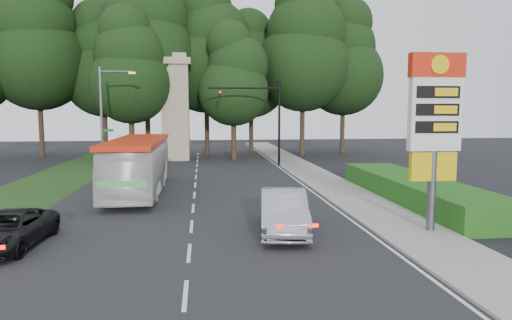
{
  "coord_description": "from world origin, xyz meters",
  "views": [
    {
      "loc": [
        0.48,
        -14.33,
        4.71
      ],
      "look_at": [
        3.2,
        8.7,
        2.2
      ],
      "focal_mm": 32.0,
      "sensor_mm": 36.0,
      "label": 1
    }
  ],
  "objects": [
    {
      "name": "suv_charcoal",
      "position": [
        -6.2,
        1.88,
        0.63
      ],
      "size": [
        2.38,
        4.65,
        1.26
      ],
      "primitive_type": "imported",
      "rotation": [
        0.0,
        0.0,
        -0.07
      ],
      "color": "black",
      "rests_on": "ground"
    },
    {
      "name": "road_surface",
      "position": [
        0.0,
        12.0,
        0.01
      ],
      "size": [
        14.0,
        80.0,
        0.02
      ],
      "primitive_type": "cube",
      "color": "black",
      "rests_on": "ground"
    },
    {
      "name": "streetlight_signs",
      "position": [
        -6.99,
        22.01,
        4.44
      ],
      "size": [
        2.75,
        0.98,
        8.0
      ],
      "color": "#59595E",
      "rests_on": "ground"
    },
    {
      "name": "tree_center_right",
      "position": [
        1.0,
        35.0,
        11.02
      ],
      "size": [
        9.24,
        9.24,
        18.15
      ],
      "color": "#2D2116",
      "rests_on": "ground"
    },
    {
      "name": "sidewalk_right",
      "position": [
        8.5,
        12.0,
        0.06
      ],
      "size": [
        3.0,
        80.0,
        0.12
      ],
      "primitive_type": "cube",
      "color": "gray",
      "rests_on": "ground"
    },
    {
      "name": "tree_west_near",
      "position": [
        -10.0,
        37.0,
        10.02
      ],
      "size": [
        8.4,
        8.4,
        16.5
      ],
      "color": "#2D2116",
      "rests_on": "ground"
    },
    {
      "name": "transit_bus",
      "position": [
        -3.17,
        12.17,
        1.56
      ],
      "size": [
        2.7,
        11.2,
        3.12
      ],
      "primitive_type": "imported",
      "rotation": [
        0.0,
        0.0,
        0.01
      ],
      "color": "silver",
      "rests_on": "ground"
    },
    {
      "name": "tree_east_mid",
      "position": [
        11.0,
        33.0,
        11.35
      ],
      "size": [
        9.52,
        9.52,
        18.7
      ],
      "color": "#2D2116",
      "rests_on": "ground"
    },
    {
      "name": "gas_station_pylon",
      "position": [
        9.2,
        1.99,
        4.45
      ],
      "size": [
        2.1,
        0.45,
        6.85
      ],
      "color": "#59595E",
      "rests_on": "ground"
    },
    {
      "name": "sedan_silver",
      "position": [
        3.58,
        2.74,
        0.82
      ],
      "size": [
        2.36,
        5.16,
        1.64
      ],
      "primitive_type": "imported",
      "rotation": [
        0.0,
        0.0,
        -0.13
      ],
      "color": "#B6B8BE",
      "rests_on": "ground"
    },
    {
      "name": "monument",
      "position": [
        -2.0,
        30.0,
        5.1
      ],
      "size": [
        3.0,
        3.0,
        10.05
      ],
      "color": "gray",
      "rests_on": "ground"
    },
    {
      "name": "tree_east_near",
      "position": [
        6.0,
        37.0,
        9.68
      ],
      "size": [
        8.12,
        8.12,
        15.95
      ],
      "color": "#2D2116",
      "rests_on": "ground"
    },
    {
      "name": "grass_verge_left",
      "position": [
        -9.5,
        18.0,
        0.01
      ],
      "size": [
        5.0,
        50.0,
        0.02
      ],
      "primitive_type": "cube",
      "color": "#193814",
      "rests_on": "ground"
    },
    {
      "name": "tree_monument_left",
      "position": [
        -6.0,
        29.0,
        8.68
      ],
      "size": [
        7.28,
        7.28,
        14.3
      ],
      "color": "#2D2116",
      "rests_on": "ground"
    },
    {
      "name": "hedge",
      "position": [
        11.5,
        8.0,
        0.6
      ],
      "size": [
        3.0,
        14.0,
        1.2
      ],
      "primitive_type": "cube",
      "color": "#1A5015",
      "rests_on": "ground"
    },
    {
      "name": "tree_monument_right",
      "position": [
        3.5,
        29.5,
        8.01
      ],
      "size": [
        6.72,
        6.72,
        13.2
      ],
      "color": "#2D2116",
      "rests_on": "ground"
    },
    {
      "name": "ground",
      "position": [
        0.0,
        0.0,
        0.0
      ],
      "size": [
        120.0,
        120.0,
        0.0
      ],
      "primitive_type": "plane",
      "color": "black",
      "rests_on": "ground"
    },
    {
      "name": "traffic_signal_mast",
      "position": [
        5.68,
        24.0,
        4.67
      ],
      "size": [
        6.1,
        0.35,
        7.2
      ],
      "color": "black",
      "rests_on": "ground"
    },
    {
      "name": "tree_center_left",
      "position": [
        -5.0,
        33.0,
        12.02
      ],
      "size": [
        10.08,
        10.08,
        19.8
      ],
      "color": "#2D2116",
      "rests_on": "ground"
    },
    {
      "name": "tree_west_mid",
      "position": [
        -16.0,
        35.0,
        11.69
      ],
      "size": [
        9.8,
        9.8,
        19.25
      ],
      "color": "#2D2116",
      "rests_on": "ground"
    },
    {
      "name": "tree_far_east",
      "position": [
        16.0,
        35.0,
        10.35
      ],
      "size": [
        8.68,
        8.68,
        17.05
      ],
      "color": "#2D2116",
      "rests_on": "ground"
    }
  ]
}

